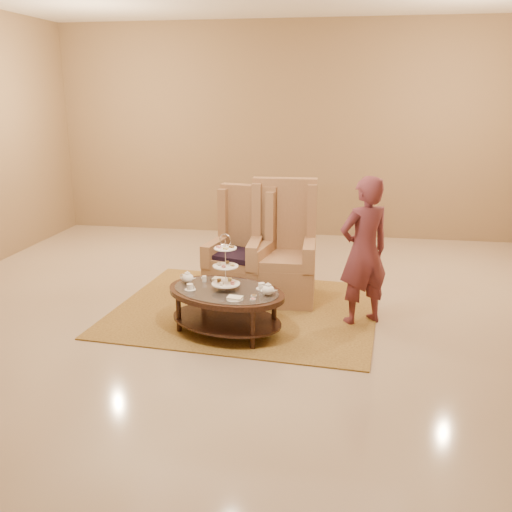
% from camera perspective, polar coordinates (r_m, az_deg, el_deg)
% --- Properties ---
extents(ground, '(8.00, 8.00, 0.00)m').
position_cam_1_polar(ground, '(6.18, -0.72, -6.55)').
color(ground, '#C1AB8F').
rests_on(ground, ground).
extents(ceiling, '(8.00, 8.00, 0.02)m').
position_cam_1_polar(ceiling, '(6.18, -0.72, -6.55)').
color(ceiling, white).
rests_on(ceiling, ground).
extents(wall_back, '(8.00, 0.04, 3.50)m').
position_cam_1_polar(wall_back, '(9.68, 3.63, 12.36)').
color(wall_back, '#91744F').
rests_on(wall_back, ground).
extents(rug, '(3.06, 2.62, 0.02)m').
position_cam_1_polar(rug, '(6.49, -1.00, -5.33)').
color(rug, '#A5883A').
rests_on(rug, ground).
extents(tea_table, '(1.46, 1.22, 1.05)m').
position_cam_1_polar(tea_table, '(5.77, -3.01, -4.18)').
color(tea_table, black).
rests_on(tea_table, ground).
extents(armchair_left, '(0.83, 0.85, 1.31)m').
position_cam_1_polar(armchair_left, '(6.82, -1.27, -0.36)').
color(armchair_left, '#A0724B').
rests_on(armchair_left, ground).
extents(armchair_right, '(0.79, 0.82, 1.41)m').
position_cam_1_polar(armchair_right, '(6.74, 2.69, -0.35)').
color(armchair_right, '#A0724B').
rests_on(armchair_right, ground).
extents(person, '(0.69, 0.63, 1.58)m').
position_cam_1_polar(person, '(6.00, 10.74, 0.45)').
color(person, brown).
rests_on(person, ground).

